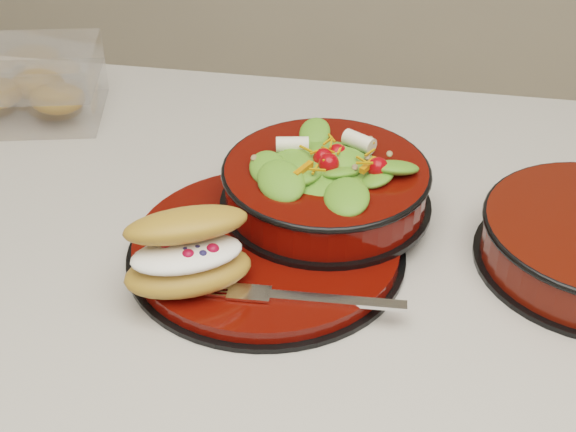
% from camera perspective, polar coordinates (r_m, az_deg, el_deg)
% --- Properties ---
extents(dinner_plate, '(0.30, 0.30, 0.02)m').
position_cam_1_polar(dinner_plate, '(0.86, -1.51, -2.28)').
color(dinner_plate, black).
rests_on(dinner_plate, island_counter).
extents(salad_bowl, '(0.24, 0.24, 0.10)m').
position_cam_1_polar(salad_bowl, '(0.89, 2.72, 2.74)').
color(salad_bowl, black).
rests_on(salad_bowl, dinner_plate).
extents(croissant, '(0.14, 0.13, 0.08)m').
position_cam_1_polar(croissant, '(0.78, -7.08, -2.56)').
color(croissant, '#A87033').
rests_on(croissant, dinner_plate).
extents(fork, '(0.17, 0.03, 0.00)m').
position_cam_1_polar(fork, '(0.78, 1.55, -5.86)').
color(fork, silver).
rests_on(fork, dinner_plate).
extents(pastry_box, '(0.23, 0.19, 0.09)m').
position_cam_1_polar(pastry_box, '(1.17, -18.22, 8.84)').
color(pastry_box, white).
rests_on(pastry_box, island_counter).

